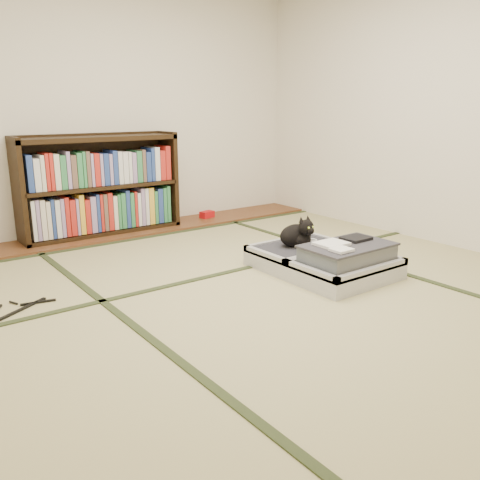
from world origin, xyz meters
TOP-DOWN VIEW (x-y plane):
  - floor at (0.00, 0.00)m, footprint 4.50×4.50m
  - wood_strip at (0.00, 2.00)m, footprint 4.00×0.50m
  - red_item at (0.85, 2.03)m, footprint 0.17×0.12m
  - room_shell at (0.00, 0.00)m, footprint 4.50×4.50m
  - tatami_borders at (0.00, 0.49)m, footprint 4.00×4.50m
  - bookcase at (-0.32, 2.07)m, footprint 1.50×0.34m
  - suitcase at (0.55, -0.04)m, footprint 0.73×0.97m
  - cat at (0.53, 0.25)m, footprint 0.32×0.33m
  - cable_coil at (0.72, 0.28)m, footprint 0.10×0.10m
  - hanger at (-1.46, 0.58)m, footprint 0.42×0.30m

SIDE VIEW (x-z plane):
  - floor at x=0.00m, z-range 0.00..0.00m
  - tatami_borders at x=0.00m, z-range 0.00..0.01m
  - hanger at x=-1.46m, z-range 0.00..0.01m
  - wood_strip at x=0.00m, z-range 0.00..0.02m
  - red_item at x=0.85m, z-range 0.02..0.09m
  - suitcase at x=0.55m, z-range -0.04..0.25m
  - cable_coil at x=0.72m, z-range 0.14..0.16m
  - cat at x=0.53m, z-range 0.11..0.37m
  - bookcase at x=-0.32m, z-range -0.03..0.93m
  - room_shell at x=0.00m, z-range -0.79..3.71m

